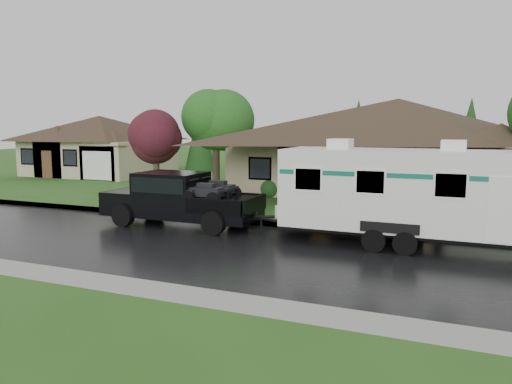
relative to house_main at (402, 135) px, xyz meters
The scene contains 11 objects.
ground 14.48m from the house_main, 99.41° to the right, with size 140.00×140.00×0.00m, color #2C571B.
road 16.40m from the house_main, 98.24° to the right, with size 140.00×8.00×0.01m, color black.
curb 12.32m from the house_main, 101.19° to the right, with size 140.00×0.50×0.15m, color gray.
lawn 4.36m from the house_main, 153.11° to the left, with size 140.00×26.00×0.15m, color #2C571B.
house_main is the anchor object (origin of this frame).
house_far 24.17m from the house_main, behind, with size 10.80×8.64×5.80m.
tree_left_green 11.09m from the house_main, 156.39° to the right, with size 3.88×3.88×6.42m.
tree_red 14.43m from the house_main, 151.91° to the right, with size 2.84×2.84×4.71m.
shrub_row 5.42m from the house_main, 93.69° to the right, with size 13.60×1.00×1.00m.
pickup_truck 15.21m from the house_main, 119.54° to the right, with size 6.68×2.54×2.23m.
travel_trailer 13.25m from the house_main, 83.83° to the right, with size 8.23×2.89×3.69m.
Camera 1 is at (5.92, -16.89, 4.17)m, focal length 35.00 mm.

